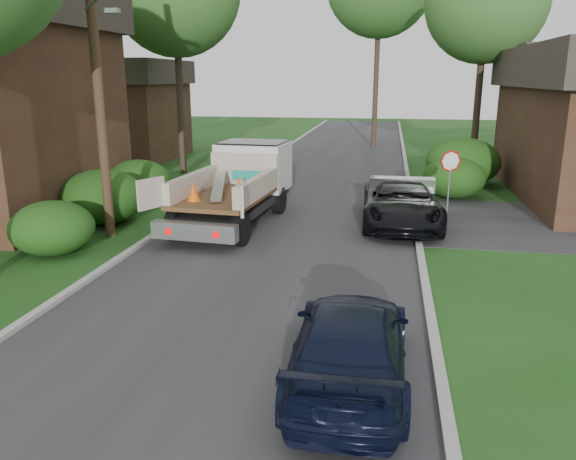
% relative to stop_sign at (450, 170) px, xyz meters
% --- Properties ---
extents(ground, '(120.00, 120.00, 0.00)m').
position_rel_stop_sign_xyz_m(ground, '(-5.20, -9.00, -1.78)').
color(ground, '#194112').
rests_on(ground, ground).
extents(road, '(8.00, 90.00, 0.02)m').
position_rel_stop_sign_xyz_m(road, '(-5.20, 1.00, -1.77)').
color(road, '#28282B').
rests_on(road, ground).
extents(curb_left, '(0.20, 90.00, 0.12)m').
position_rel_stop_sign_xyz_m(curb_left, '(-9.30, 1.00, -1.72)').
color(curb_left, '#9E9E99').
rests_on(curb_left, ground).
extents(curb_right, '(0.20, 90.00, 0.12)m').
position_rel_stop_sign_xyz_m(curb_right, '(-1.10, 1.00, -1.72)').
color(curb_right, '#9E9E99').
rests_on(curb_right, ground).
extents(stop_sign, '(0.71, 0.32, 2.48)m').
position_rel_stop_sign_xyz_m(stop_sign, '(0.00, 0.00, 0.00)').
color(stop_sign, slate).
rests_on(stop_sign, ground).
extents(utility_pole, '(2.42, 1.25, 10.00)m').
position_rel_stop_sign_xyz_m(utility_pole, '(-10.68, -4.02, 3.40)').
color(utility_pole, '#382619').
rests_on(utility_pole, ground).
extents(house_left_far, '(7.56, 7.56, 6.00)m').
position_rel_stop_sign_xyz_m(house_left_far, '(-18.70, 13.00, 1.27)').
color(house_left_far, '#392117').
rests_on(house_left_far, ground).
extents(hedge_left_a, '(2.34, 2.34, 1.53)m').
position_rel_stop_sign_xyz_m(hedge_left_a, '(-11.40, -6.00, -1.01)').
color(hedge_left_a, '#0E3D0F').
rests_on(hedge_left_a, ground).
extents(hedge_left_b, '(2.86, 2.86, 1.87)m').
position_rel_stop_sign_xyz_m(hedge_left_b, '(-11.70, -2.50, -0.84)').
color(hedge_left_b, '#0E3D0F').
rests_on(hedge_left_b, ground).
extents(hedge_left_c, '(2.60, 2.60, 1.70)m').
position_rel_stop_sign_xyz_m(hedge_left_c, '(-12.00, 1.00, -0.93)').
color(hedge_left_c, '#0E3D0F').
rests_on(hedge_left_c, ground).
extents(hedge_right_a, '(2.60, 2.60, 1.70)m').
position_rel_stop_sign_xyz_m(hedge_right_a, '(0.60, 4.00, -0.93)').
color(hedge_right_a, '#0E3D0F').
rests_on(hedge_right_a, ground).
extents(hedge_right_b, '(3.38, 3.38, 2.21)m').
position_rel_stop_sign_xyz_m(hedge_right_b, '(1.30, 7.00, -0.67)').
color(hedge_right_b, '#0E3D0F').
rests_on(hedge_right_b, ground).
extents(tree_right_far, '(6.00, 6.00, 11.50)m').
position_rel_stop_sign_xyz_m(tree_right_far, '(2.30, 11.00, 6.70)').
color(tree_right_far, '#2D2119').
rests_on(tree_right_far, ground).
extents(flatbed_truck, '(3.37, 7.05, 2.60)m').
position_rel_stop_sign_xyz_m(flatbed_truck, '(-7.16, -0.88, -0.37)').
color(flatbed_truck, black).
rests_on(flatbed_truck, ground).
extents(black_pickup, '(2.72, 5.60, 1.54)m').
position_rel_stop_sign_xyz_m(black_pickup, '(-1.60, -0.95, -1.01)').
color(black_pickup, black).
rests_on(black_pickup, ground).
extents(navy_suv, '(1.92, 4.65, 1.35)m').
position_rel_stop_sign_xyz_m(navy_suv, '(-2.60, -11.50, -1.10)').
color(navy_suv, black).
rests_on(navy_suv, ground).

